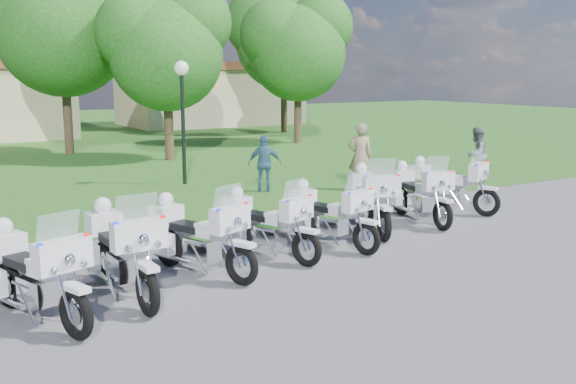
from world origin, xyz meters
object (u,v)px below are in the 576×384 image
motorcycle_1 (121,250)px  motorcycle_6 (418,192)px  motorcycle_3 (265,223)px  motorcycle_7 (447,184)px  bystander_c (265,164)px  motorcycle_0 (33,273)px  motorcycle_4 (329,214)px  bystander_a (360,157)px  motorcycle_5 (370,198)px  lamp_post (182,91)px  bystander_b (476,155)px  motorcycle_2 (197,235)px

motorcycle_1 → motorcycle_6: bearing=-171.3°
motorcycle_3 → motorcycle_7: (5.84, 1.23, 0.03)m
motorcycle_6 → bystander_c: size_ratio=1.45×
motorcycle_0 → motorcycle_4: size_ratio=1.05×
motorcycle_4 → bystander_c: bystander_c is taller
motorcycle_4 → bystander_a: (4.33, 4.68, 0.34)m
motorcycle_7 → motorcycle_1: bearing=-10.7°
motorcycle_5 → motorcycle_6: motorcycle_5 is taller
bystander_c → motorcycle_1: bearing=74.3°
motorcycle_0 → motorcycle_6: (8.74, 1.88, -0.02)m
motorcycle_7 → motorcycle_0: bearing=-10.0°
motorcycle_5 → motorcycle_7: motorcycle_5 is taller
bystander_a → motorcycle_4: bearing=75.8°
bystander_a → motorcycle_1: bearing=60.4°
motorcycle_5 → lamp_post: bearing=-58.3°
lamp_post → motorcycle_4: bearing=-91.8°
motorcycle_6 → bystander_b: size_ratio=1.37×
motorcycle_5 → bystander_b: size_ratio=1.36×
motorcycle_2 → motorcycle_5: size_ratio=0.97×
motorcycle_2 → bystander_b: bystander_b is taller
motorcycle_3 → bystander_a: bearing=-160.8°
lamp_post → bystander_a: 5.72m
motorcycle_6 → bystander_a: bearing=-98.8°
motorcycle_3 → bystander_b: bystander_b is taller
motorcycle_4 → bystander_c: 6.09m
motorcycle_2 → bystander_a: bearing=-166.9°
motorcycle_6 → lamp_post: size_ratio=0.63×
bystander_a → bystander_b: size_ratio=1.12×
motorcycle_2 → motorcycle_5: 4.61m
motorcycle_1 → lamp_post: size_ratio=0.68×
motorcycle_6 → bystander_a: bystander_a is taller
motorcycle_3 → bystander_b: 10.47m
motorcycle_3 → bystander_a: (5.80, 4.73, 0.33)m
motorcycle_6 → motorcycle_7: size_ratio=1.05×
motorcycle_1 → bystander_b: bearing=-162.5°
motorcycle_5 → motorcycle_7: (2.83, 0.54, -0.03)m
motorcycle_0 → motorcycle_3: motorcycle_0 is taller
motorcycle_2 → motorcycle_5: bearing=170.9°
motorcycle_0 → motorcycle_3: size_ratio=1.07×
motorcycle_1 → bystander_a: size_ratio=1.31×
motorcycle_3 → motorcycle_5: bearing=173.0°
lamp_post → bystander_c: size_ratio=2.29×
motorcycle_1 → motorcycle_3: (2.91, 0.67, -0.07)m
motorcycle_5 → bystander_b: (6.70, 3.20, 0.17)m
motorcycle_1 → motorcycle_2: bearing=-167.3°
motorcycle_5 → bystander_a: bearing=-102.5°
motorcycle_3 → motorcycle_4: motorcycle_3 is taller
motorcycle_4 → lamp_post: size_ratio=0.60×
bystander_b → motorcycle_3: bearing=7.9°
motorcycle_4 → motorcycle_5: bearing=-171.3°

